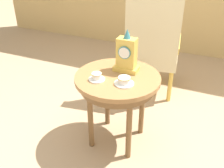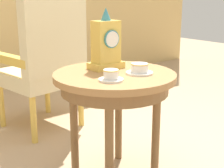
{
  "view_description": "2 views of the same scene",
  "coord_description": "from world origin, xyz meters",
  "px_view_note": "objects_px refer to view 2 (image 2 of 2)",
  "views": [
    {
      "loc": [
        0.6,
        -1.57,
        1.55
      ],
      "look_at": [
        -0.14,
        0.15,
        0.48
      ],
      "focal_mm": 41.93,
      "sensor_mm": 36.0,
      "label": 1
    },
    {
      "loc": [
        -1.14,
        -1.31,
        1.03
      ],
      "look_at": [
        -0.07,
        0.05,
        0.56
      ],
      "focal_mm": 54.03,
      "sensor_mm": 36.0,
      "label": 2
    }
  ],
  "objects_px": {
    "teacup_left": "(111,76)",
    "armchair": "(46,54)",
    "side_table": "(115,87)",
    "mantel_clock": "(106,45)",
    "teacup_right": "(140,69)"
  },
  "relations": [
    {
      "from": "side_table",
      "to": "teacup_left",
      "type": "height_order",
      "value": "teacup_left"
    },
    {
      "from": "teacup_left",
      "to": "armchair",
      "type": "xyz_separation_m",
      "value": [
        0.16,
        0.97,
        -0.05
      ]
    },
    {
      "from": "side_table",
      "to": "armchair",
      "type": "height_order",
      "value": "armchair"
    },
    {
      "from": "teacup_left",
      "to": "armchair",
      "type": "bearing_deg",
      "value": 80.73
    },
    {
      "from": "mantel_clock",
      "to": "armchair",
      "type": "distance_m",
      "value": 0.76
    },
    {
      "from": "teacup_right",
      "to": "mantel_clock",
      "type": "height_order",
      "value": "mantel_clock"
    },
    {
      "from": "teacup_left",
      "to": "teacup_right",
      "type": "relative_size",
      "value": 0.86
    },
    {
      "from": "side_table",
      "to": "mantel_clock",
      "type": "xyz_separation_m",
      "value": [
        0.03,
        0.11,
        0.21
      ]
    },
    {
      "from": "teacup_right",
      "to": "armchair",
      "type": "xyz_separation_m",
      "value": [
        -0.05,
        0.95,
        -0.05
      ]
    },
    {
      "from": "side_table",
      "to": "teacup_right",
      "type": "height_order",
      "value": "teacup_right"
    },
    {
      "from": "teacup_left",
      "to": "armchair",
      "type": "height_order",
      "value": "armchair"
    },
    {
      "from": "mantel_clock",
      "to": "teacup_right",
      "type": "bearing_deg",
      "value": -73.16
    },
    {
      "from": "teacup_right",
      "to": "teacup_left",
      "type": "bearing_deg",
      "value": -174.1
    },
    {
      "from": "teacup_left",
      "to": "side_table",
      "type": "bearing_deg",
      "value": 45.47
    },
    {
      "from": "teacup_left",
      "to": "teacup_right",
      "type": "distance_m",
      "value": 0.21
    }
  ]
}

